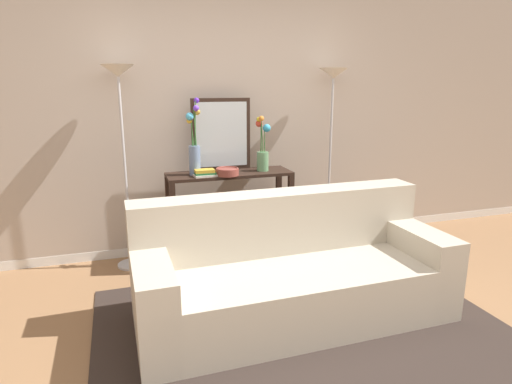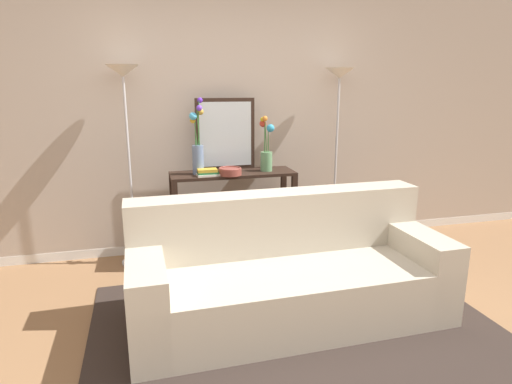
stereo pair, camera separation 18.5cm
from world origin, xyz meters
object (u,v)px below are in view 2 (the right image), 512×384
(book_stack, at_px, (208,173))
(couch, at_px, (288,276))
(floor_lamp_left, at_px, (125,111))
(vase_tall_flowers, at_px, (198,148))
(console_table, at_px, (233,200))
(wall_mirror, at_px, (225,134))
(vase_short_flowers, at_px, (266,151))
(floor_lamp_right, at_px, (338,108))
(book_row_under_console, at_px, (208,254))
(fruit_bowl, at_px, (230,171))

(book_stack, bearing_deg, couch, -69.43)
(floor_lamp_left, relative_size, vase_tall_flowers, 2.65)
(console_table, bearing_deg, couch, -82.41)
(book_stack, bearing_deg, console_table, 21.15)
(wall_mirror, xyz_separation_m, vase_short_flowers, (0.36, -0.17, -0.15))
(couch, height_order, console_table, couch)
(couch, relative_size, console_table, 1.93)
(book_stack, bearing_deg, floor_lamp_right, 8.74)
(couch, bearing_deg, book_row_under_console, 109.19)
(floor_lamp_right, height_order, book_row_under_console, floor_lamp_right)
(floor_lamp_right, height_order, vase_tall_flowers, floor_lamp_right)
(vase_short_flowers, height_order, book_stack, vase_short_flowers)
(book_row_under_console, bearing_deg, vase_short_flowers, -1.66)
(floor_lamp_right, xyz_separation_m, book_row_under_console, (-1.35, -0.11, -1.36))
(wall_mirror, distance_m, fruit_bowl, 0.41)
(floor_lamp_right, height_order, book_stack, floor_lamp_right)
(floor_lamp_right, bearing_deg, couch, -126.14)
(console_table, distance_m, vase_tall_flowers, 0.61)
(floor_lamp_right, relative_size, book_row_under_console, 4.10)
(floor_lamp_left, height_order, book_stack, floor_lamp_left)
(couch, distance_m, floor_lamp_right, 1.94)
(wall_mirror, bearing_deg, vase_tall_flowers, -150.39)
(floor_lamp_left, xyz_separation_m, floor_lamp_right, (2.02, 0.00, -0.01))
(wall_mirror, relative_size, vase_tall_flowers, 0.98)
(vase_short_flowers, bearing_deg, fruit_bowl, -164.73)
(fruit_bowl, distance_m, book_stack, 0.20)
(console_table, bearing_deg, fruit_bowl, -112.82)
(wall_mirror, distance_m, book_stack, 0.45)
(fruit_bowl, distance_m, book_row_under_console, 0.86)
(couch, relative_size, floor_lamp_right, 1.24)
(couch, relative_size, floor_lamp_left, 1.23)
(console_table, xyz_separation_m, vase_tall_flowers, (-0.32, -0.01, 0.51))
(floor_lamp_right, bearing_deg, vase_tall_flowers, -175.23)
(floor_lamp_right, height_order, vase_short_flowers, floor_lamp_right)
(couch, distance_m, vase_tall_flowers, 1.48)
(wall_mirror, xyz_separation_m, vase_tall_flowers, (-0.29, -0.16, -0.10))
(console_table, xyz_separation_m, wall_mirror, (-0.03, 0.16, 0.61))
(floor_lamp_left, bearing_deg, book_stack, -16.86)
(floor_lamp_left, xyz_separation_m, vase_tall_flowers, (0.61, -0.12, -0.33))
(console_table, xyz_separation_m, vase_short_flowers, (0.32, -0.02, 0.47))
(vase_short_flowers, height_order, book_row_under_console, vase_short_flowers)
(fruit_bowl, relative_size, book_row_under_console, 0.47)
(console_table, height_order, fruit_bowl, fruit_bowl)
(wall_mirror, bearing_deg, couch, -81.85)
(wall_mirror, relative_size, book_row_under_console, 1.53)
(vase_tall_flowers, bearing_deg, floor_lamp_left, 168.97)
(console_table, xyz_separation_m, book_row_under_console, (-0.25, -0.00, -0.52))
(couch, xyz_separation_m, vase_short_flowers, (0.17, 1.16, 0.73))
(vase_tall_flowers, relative_size, book_row_under_console, 1.56)
(couch, relative_size, vase_short_flowers, 4.31)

